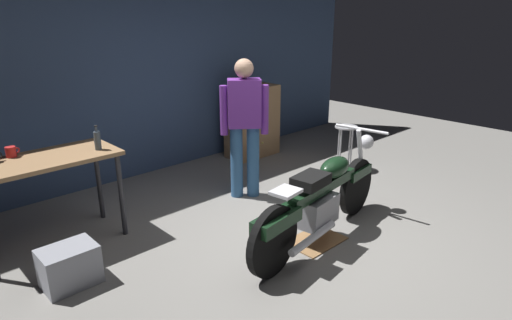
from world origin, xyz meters
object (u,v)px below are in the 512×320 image
(wooden_dresser, at_px, (252,121))
(bottle, at_px, (97,140))
(storage_bin, at_px, (69,266))
(mug_red_diner, at_px, (11,152))
(shop_stool, at_px, (346,136))
(motorcycle, at_px, (322,198))
(person_standing, at_px, (244,123))

(wooden_dresser, distance_m, bottle, 2.99)
(storage_bin, height_order, mug_red_diner, mug_red_diner)
(shop_stool, bearing_deg, storage_bin, -178.55)
(motorcycle, bearing_deg, bottle, 125.12)
(wooden_dresser, bearing_deg, person_standing, -136.12)
(person_standing, xyz_separation_m, storage_bin, (-2.30, -0.38, -0.76))
(mug_red_diner, bearing_deg, storage_bin, -87.10)
(motorcycle, xyz_separation_m, storage_bin, (-2.11, 0.95, -0.28))
(motorcycle, distance_m, person_standing, 1.42)
(mug_red_diner, distance_m, bottle, 0.76)
(motorcycle, relative_size, wooden_dresser, 1.98)
(motorcycle, xyz_separation_m, person_standing, (0.19, 1.33, 0.48))
(person_standing, xyz_separation_m, mug_red_diner, (-2.35, 0.59, 0.02))
(storage_bin, bearing_deg, wooden_dresser, 23.33)
(wooden_dresser, bearing_deg, mug_red_diner, -171.54)
(motorcycle, xyz_separation_m, wooden_dresser, (1.34, 2.44, 0.10))
(mug_red_diner, bearing_deg, shop_stool, -12.17)
(motorcycle, bearing_deg, person_standing, 74.16)
(wooden_dresser, bearing_deg, storage_bin, -156.67)
(motorcycle, xyz_separation_m, shop_stool, (1.86, 1.05, 0.05))
(shop_stool, relative_size, mug_red_diner, 5.21)
(person_standing, distance_m, mug_red_diner, 2.42)
(storage_bin, bearing_deg, mug_red_diner, 92.90)
(wooden_dresser, height_order, bottle, bottle)
(motorcycle, distance_m, bottle, 2.24)
(shop_stool, xyz_separation_m, wooden_dresser, (-0.52, 1.39, 0.05))
(storage_bin, xyz_separation_m, mug_red_diner, (-0.05, 0.97, 0.78))
(storage_bin, bearing_deg, motorcycle, -24.25)
(motorcycle, height_order, person_standing, person_standing)
(person_standing, xyz_separation_m, bottle, (-1.67, 0.26, 0.07))
(person_standing, distance_m, bottle, 1.69)
(person_standing, bearing_deg, bottle, 29.21)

